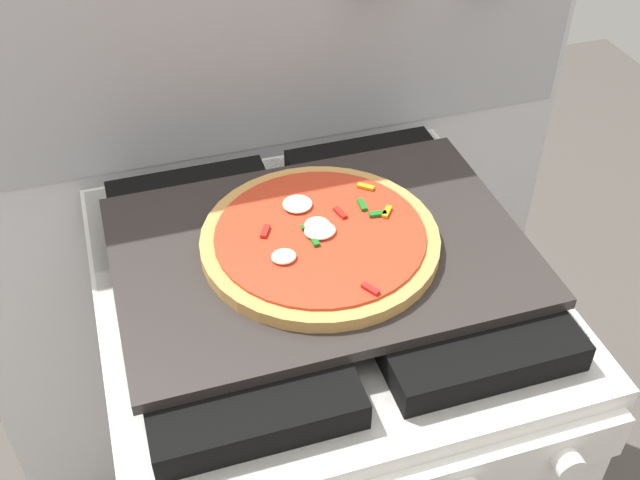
% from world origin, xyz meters
% --- Properties ---
extents(kitchen_backsplash, '(1.10, 0.09, 1.55)m').
position_xyz_m(kitchen_backsplash, '(0.00, 0.33, 0.79)').
color(kitchen_backsplash, silver).
rests_on(kitchen_backsplash, ground_plane).
extents(stove, '(0.60, 0.64, 0.90)m').
position_xyz_m(stove, '(-0.00, -0.00, 0.45)').
color(stove, white).
rests_on(stove, ground_plane).
extents(baking_tray, '(0.54, 0.38, 0.02)m').
position_xyz_m(baking_tray, '(0.00, 0.00, 0.91)').
color(baking_tray, '#2D2826').
rests_on(baking_tray, stove).
extents(pizza_left, '(0.31, 0.31, 0.03)m').
position_xyz_m(pizza_left, '(0.00, -0.00, 0.93)').
color(pizza_left, tan).
rests_on(pizza_left, baking_tray).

